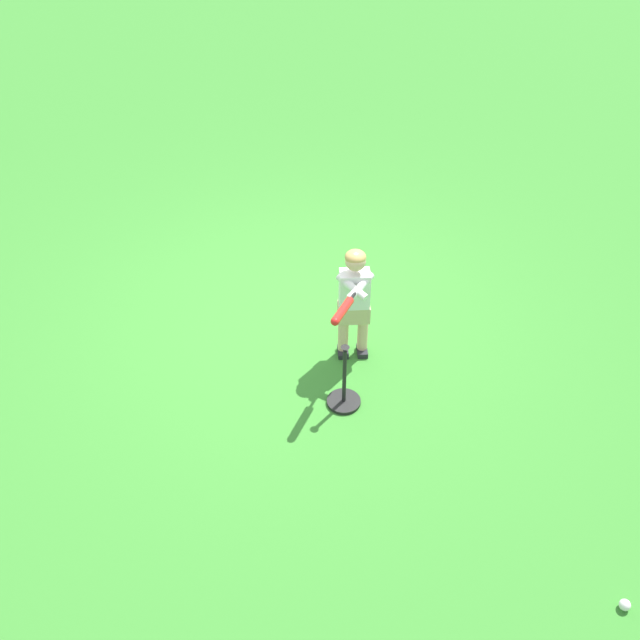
% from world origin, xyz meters
% --- Properties ---
extents(ground_plane, '(40.00, 40.00, 0.00)m').
position_xyz_m(ground_plane, '(0.00, 0.00, 0.00)').
color(ground_plane, '#38842D').
extents(child_batter, '(0.67, 0.54, 1.08)m').
position_xyz_m(child_batter, '(-0.60, -0.31, 0.65)').
color(child_batter, '#232328').
rests_on(child_batter, ground).
extents(play_ball_near_batter, '(0.08, 0.08, 0.08)m').
position_xyz_m(play_ball_near_batter, '(-3.42, -1.18, 0.04)').
color(play_ball_near_batter, white).
rests_on(play_ball_near_batter, ground).
extents(batting_tee, '(0.28, 0.28, 0.62)m').
position_xyz_m(batting_tee, '(-1.14, -0.05, 0.10)').
color(batting_tee, black).
rests_on(batting_tee, ground).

